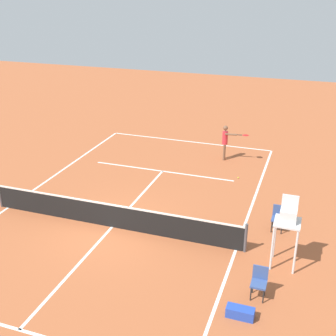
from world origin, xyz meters
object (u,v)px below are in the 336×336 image
at_px(umpire_chair, 288,221).
at_px(equipment_bag, 240,312).
at_px(tennis_ball, 238,178).
at_px(courtside_chair_near, 259,281).
at_px(player_serving, 226,139).
at_px(courtside_chair_mid, 278,217).

height_order(umpire_chair, equipment_bag, umpire_chair).
xyz_separation_m(umpire_chair, equipment_bag, (0.86, 2.82, -1.46)).
relative_size(tennis_ball, courtside_chair_near, 0.07).
bearing_deg(umpire_chair, equipment_bag, 73.13).
xyz_separation_m(courtside_chair_near, equipment_bag, (0.33, 1.02, -0.38)).
relative_size(umpire_chair, equipment_bag, 3.17).
relative_size(player_serving, equipment_bag, 2.38).
height_order(umpire_chair, courtside_chair_near, umpire_chair).
bearing_deg(umpire_chair, courtside_chair_mid, -79.17).
distance_m(player_serving, tennis_ball, 2.61).
distance_m(tennis_ball, umpire_chair, 6.94).
relative_size(tennis_ball, equipment_bag, 0.09).
height_order(courtside_chair_near, courtside_chair_mid, same).
relative_size(umpire_chair, courtside_chair_near, 2.54).
distance_m(umpire_chair, courtside_chair_near, 2.16).
height_order(player_serving, equipment_bag, player_serving).
height_order(umpire_chair, courtside_chair_mid, umpire_chair).
bearing_deg(umpire_chair, courtside_chair_near, 73.82).
distance_m(player_serving, equipment_bag, 11.58).
bearing_deg(courtside_chair_near, tennis_ball, -75.46).
height_order(player_serving, courtside_chair_mid, player_serving).
bearing_deg(courtside_chair_mid, courtside_chair_near, 88.37).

